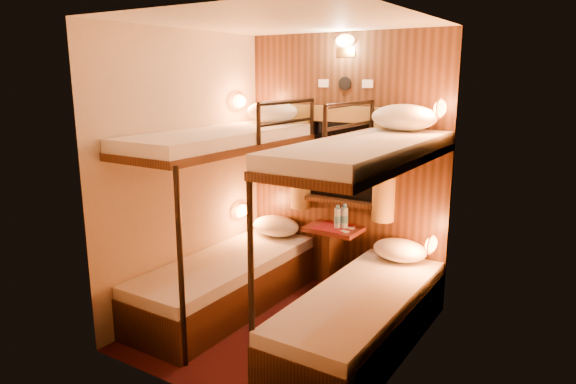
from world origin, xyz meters
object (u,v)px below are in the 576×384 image
Objects in this scene: bottle_left at (337,218)px; table at (333,251)px; bunk_right at (362,278)px; bottle_right at (345,218)px; bunk_left at (226,247)px.

table is at bearing 172.06° from bottle_left.
bottle_left is at bearing 128.00° from bunk_right.
bottle_left is at bearing -7.94° from table.
bottle_left is (-0.61, 0.78, 0.18)m from bunk_right.
bottle_right is (-0.55, 0.80, 0.19)m from bunk_right.
table is 0.33m from bottle_left.
bunk_left is 1.05m from bottle_left.
bunk_left is at bearing -131.68° from bottle_left.
table is (-0.65, 0.78, -0.14)m from bunk_right.
table is 3.04× the size of bottle_left.
bottle_left reaches higher than table.
bottle_right is at bearing 124.32° from bunk_right.
bottle_left is at bearing -154.47° from bottle_right.
bunk_left is 1.00× the size of bunk_right.
bottle_right reaches higher than bottle_left.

